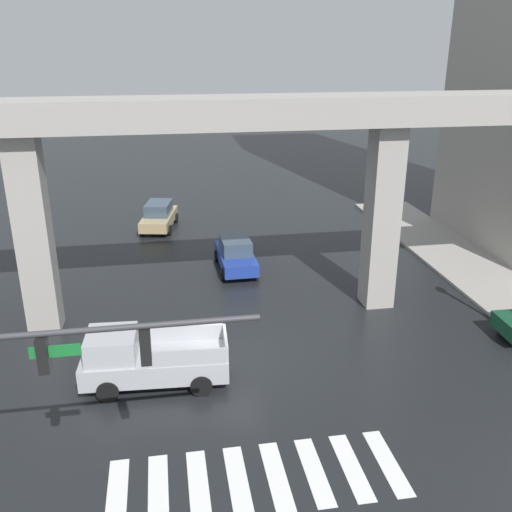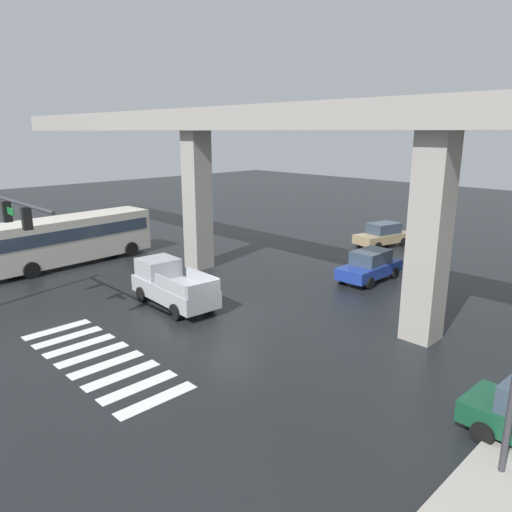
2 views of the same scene
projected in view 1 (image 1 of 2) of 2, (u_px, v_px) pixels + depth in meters
name	position (u px, v px, depth m)	size (l,w,h in m)	color
ground_plane	(229.00, 360.00, 21.85)	(120.00, 120.00, 0.00)	black
crosswalk_stripes	(257.00, 478.00, 15.95)	(8.25, 2.80, 0.01)	silver
elevated_overpass	(214.00, 129.00, 22.55)	(58.73, 2.48, 9.45)	#9E9991
pickup_truck	(147.00, 359.00, 20.02)	(5.20, 2.30, 2.08)	#A8AAAF
sedan_blue	(236.00, 254.00, 30.27)	(2.03, 4.34, 1.72)	#1E3899
sedan_tan	(159.00, 216.00, 36.85)	(2.58, 4.56, 1.72)	tan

